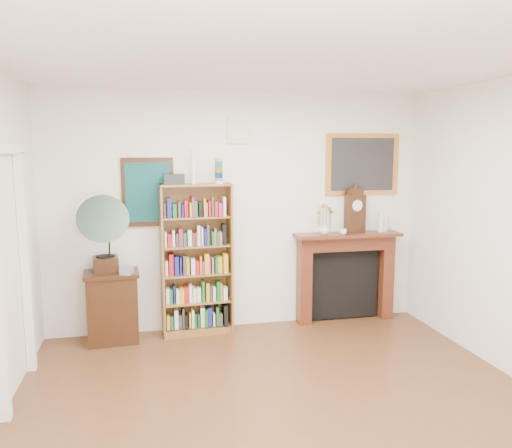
{
  "coord_description": "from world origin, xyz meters",
  "views": [
    {
      "loc": [
        -1.05,
        -3.3,
        2.11
      ],
      "look_at": [
        0.01,
        1.6,
        1.38
      ],
      "focal_mm": 35.0,
      "sensor_mm": 36.0,
      "label": 1
    }
  ],
  "objects_px": {
    "mantel_clock": "(355,211)",
    "bottle_left": "(381,222)",
    "side_cabinet": "(113,307)",
    "cd_stack": "(126,270)",
    "gramophone": "(103,229)",
    "teacup": "(343,232)",
    "flower_vase": "(324,229)",
    "bookshelf": "(196,251)",
    "bottle_right": "(385,224)",
    "fireplace": "(345,269)"
  },
  "relations": [
    {
      "from": "mantel_clock",
      "to": "bottle_left",
      "type": "height_order",
      "value": "mantel_clock"
    },
    {
      "from": "side_cabinet",
      "to": "cd_stack",
      "type": "relative_size",
      "value": 6.63
    },
    {
      "from": "mantel_clock",
      "to": "bottle_left",
      "type": "relative_size",
      "value": 2.26
    },
    {
      "from": "gramophone",
      "to": "teacup",
      "type": "bearing_deg",
      "value": -4.72
    },
    {
      "from": "cd_stack",
      "to": "mantel_clock",
      "type": "xyz_separation_m",
      "value": [
        2.74,
        0.26,
        0.54
      ]
    },
    {
      "from": "side_cabinet",
      "to": "mantel_clock",
      "type": "bearing_deg",
      "value": -1.44
    },
    {
      "from": "bottle_left",
      "to": "flower_vase",
      "type": "bearing_deg",
      "value": -178.65
    },
    {
      "from": "bookshelf",
      "to": "mantel_clock",
      "type": "bearing_deg",
      "value": -1.89
    },
    {
      "from": "teacup",
      "to": "bottle_right",
      "type": "distance_m",
      "value": 0.61
    },
    {
      "from": "cd_stack",
      "to": "fireplace",
      "type": "bearing_deg",
      "value": 5.88
    },
    {
      "from": "gramophone",
      "to": "bottle_right",
      "type": "distance_m",
      "value": 3.37
    },
    {
      "from": "fireplace",
      "to": "bottle_right",
      "type": "distance_m",
      "value": 0.75
    },
    {
      "from": "mantel_clock",
      "to": "teacup",
      "type": "relative_size",
      "value": 6.0
    },
    {
      "from": "gramophone",
      "to": "flower_vase",
      "type": "xyz_separation_m",
      "value": [
        2.55,
        0.15,
        -0.1
      ]
    },
    {
      "from": "bookshelf",
      "to": "flower_vase",
      "type": "bearing_deg",
      "value": -3.66
    },
    {
      "from": "fireplace",
      "to": "bottle_right",
      "type": "bearing_deg",
      "value": -4.69
    },
    {
      "from": "bookshelf",
      "to": "cd_stack",
      "type": "height_order",
      "value": "bookshelf"
    },
    {
      "from": "bottle_left",
      "to": "bottle_right",
      "type": "relative_size",
      "value": 1.2
    },
    {
      "from": "fireplace",
      "to": "flower_vase",
      "type": "distance_m",
      "value": 0.62
    },
    {
      "from": "mantel_clock",
      "to": "bottle_left",
      "type": "xyz_separation_m",
      "value": [
        0.33,
        -0.04,
        -0.14
      ]
    },
    {
      "from": "bottle_left",
      "to": "bottle_right",
      "type": "height_order",
      "value": "bottle_left"
    },
    {
      "from": "bookshelf",
      "to": "fireplace",
      "type": "relative_size",
      "value": 1.52
    },
    {
      "from": "flower_vase",
      "to": "bottle_left",
      "type": "xyz_separation_m",
      "value": [
        0.75,
        0.02,
        0.05
      ]
    },
    {
      "from": "mantel_clock",
      "to": "teacup",
      "type": "xyz_separation_m",
      "value": [
        -0.2,
        -0.13,
        -0.23
      ]
    },
    {
      "from": "mantel_clock",
      "to": "bottle_right",
      "type": "height_order",
      "value": "mantel_clock"
    },
    {
      "from": "bottle_left",
      "to": "fireplace",
      "type": "bearing_deg",
      "value": 172.91
    },
    {
      "from": "gramophone",
      "to": "bottle_right",
      "type": "relative_size",
      "value": 4.34
    },
    {
      "from": "bookshelf",
      "to": "cd_stack",
      "type": "bearing_deg",
      "value": -168.64
    },
    {
      "from": "fireplace",
      "to": "teacup",
      "type": "relative_size",
      "value": 14.62
    },
    {
      "from": "side_cabinet",
      "to": "flower_vase",
      "type": "height_order",
      "value": "flower_vase"
    },
    {
      "from": "flower_vase",
      "to": "bottle_right",
      "type": "height_order",
      "value": "bottle_right"
    },
    {
      "from": "cd_stack",
      "to": "bottle_right",
      "type": "xyz_separation_m",
      "value": [
        3.13,
        0.23,
        0.38
      ]
    },
    {
      "from": "fireplace",
      "to": "bottle_left",
      "type": "xyz_separation_m",
      "value": [
        0.43,
        -0.05,
        0.58
      ]
    },
    {
      "from": "bookshelf",
      "to": "fireplace",
      "type": "height_order",
      "value": "bookshelf"
    },
    {
      "from": "teacup",
      "to": "side_cabinet",
      "type": "bearing_deg",
      "value": 179.75
    },
    {
      "from": "gramophone",
      "to": "mantel_clock",
      "type": "xyz_separation_m",
      "value": [
        2.96,
        0.21,
        0.09
      ]
    },
    {
      "from": "gramophone",
      "to": "teacup",
      "type": "relative_size",
      "value": 9.59
    },
    {
      "from": "fireplace",
      "to": "flower_vase",
      "type": "bearing_deg",
      "value": -166.81
    },
    {
      "from": "bookshelf",
      "to": "side_cabinet",
      "type": "relative_size",
      "value": 2.53
    },
    {
      "from": "side_cabinet",
      "to": "bottle_right",
      "type": "relative_size",
      "value": 3.98
    },
    {
      "from": "gramophone",
      "to": "teacup",
      "type": "xyz_separation_m",
      "value": [
        2.76,
        0.08,
        -0.13
      ]
    },
    {
      "from": "bottle_right",
      "to": "side_cabinet",
      "type": "bearing_deg",
      "value": -178.43
    },
    {
      "from": "fireplace",
      "to": "bookshelf",
      "type": "bearing_deg",
      "value": -177.75
    },
    {
      "from": "gramophone",
      "to": "mantel_clock",
      "type": "height_order",
      "value": "gramophone"
    },
    {
      "from": "bottle_left",
      "to": "side_cabinet",
      "type": "bearing_deg",
      "value": -178.59
    },
    {
      "from": "cd_stack",
      "to": "bottle_right",
      "type": "relative_size",
      "value": 0.6
    },
    {
      "from": "fireplace",
      "to": "bottle_left",
      "type": "distance_m",
      "value": 0.73
    },
    {
      "from": "fireplace",
      "to": "gramophone",
      "type": "relative_size",
      "value": 1.52
    },
    {
      "from": "cd_stack",
      "to": "bottle_left",
      "type": "xyz_separation_m",
      "value": [
        3.07,
        0.22,
        0.4
      ]
    },
    {
      "from": "mantel_clock",
      "to": "fireplace",
      "type": "bearing_deg",
      "value": 162.3
    }
  ]
}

